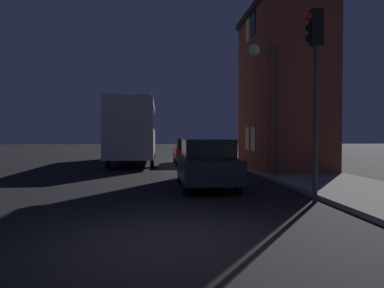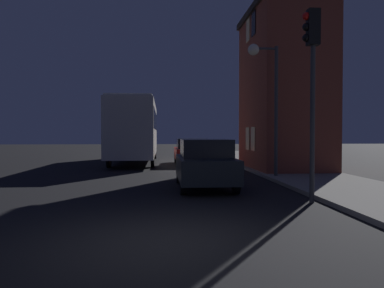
{
  "view_description": "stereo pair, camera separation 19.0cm",
  "coord_description": "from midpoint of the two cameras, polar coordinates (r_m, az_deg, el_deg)",
  "views": [
    {
      "loc": [
        -0.28,
        -6.0,
        1.73
      ],
      "look_at": [
        1.32,
        11.49,
        1.28
      ],
      "focal_mm": 35.0,
      "sensor_mm": 36.0,
      "label": 1
    },
    {
      "loc": [
        -0.09,
        -6.01,
        1.73
      ],
      "look_at": [
        1.32,
        11.49,
        1.28
      ],
      "focal_mm": 35.0,
      "sensor_mm": 36.0,
      "label": 2
    }
  ],
  "objects": [
    {
      "name": "bus",
      "position": [
        23.26,
        -9.02,
        2.61
      ],
      "size": [
        2.47,
        10.64,
        3.71
      ],
      "color": "beige",
      "rests_on": "ground"
    },
    {
      "name": "bare_tree",
      "position": [
        16.88,
        15.49,
        2.82
      ],
      "size": [
        1.76,
        0.4,
        4.36
      ],
      "color": "#473323",
      "rests_on": "sidewalk"
    },
    {
      "name": "brick_building",
      "position": [
        18.7,
        13.4,
        8.24
      ],
      "size": [
        3.41,
        5.74,
        7.61
      ],
      "color": "brown",
      "rests_on": "sidewalk"
    },
    {
      "name": "car_near_lane",
      "position": [
        12.03,
        1.82,
        -2.96
      ],
      "size": [
        1.71,
        3.92,
        1.58
      ],
      "color": "black",
      "rests_on": "ground"
    },
    {
      "name": "car_mid_lane",
      "position": [
        21.55,
        -0.45,
        -1.03
      ],
      "size": [
        1.87,
        4.24,
        1.49
      ],
      "color": "#B21E19",
      "rests_on": "ground"
    },
    {
      "name": "streetlamp",
      "position": [
        14.89,
        10.9,
        9.32
      ],
      "size": [
        1.19,
        0.44,
        5.08
      ],
      "color": "#38383A",
      "rests_on": "sidewalk"
    },
    {
      "name": "traffic_light",
      "position": [
        10.08,
        17.69,
        11.31
      ],
      "size": [
        0.43,
        0.24,
        4.87
      ],
      "color": "#38383A",
      "rests_on": "ground"
    },
    {
      "name": "ground_plane",
      "position": [
        6.25,
        -3.46,
        -14.62
      ],
      "size": [
        120.0,
        120.0,
        0.0
      ],
      "primitive_type": "plane",
      "color": "black"
    }
  ]
}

